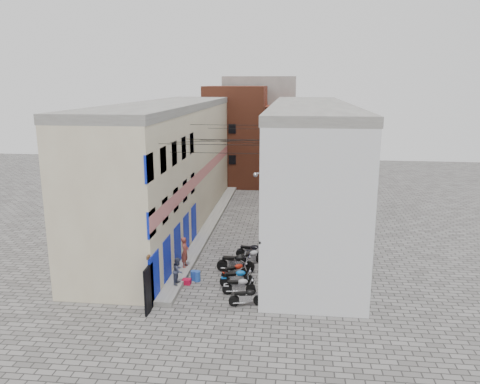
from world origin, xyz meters
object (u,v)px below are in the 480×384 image
at_px(water_jug_far, 194,275).
at_px(water_jug_near, 197,276).
at_px(motorcycle_b, 239,285).
at_px(red_crate, 187,282).
at_px(person_b, 178,271).
at_px(motorcycle_e, 236,262).
at_px(motorcycle_f, 251,256).
at_px(motorcycle_d, 236,270).
at_px(person_a, 185,252).
at_px(motorcycle_a, 247,296).
at_px(motorcycle_g, 251,250).
at_px(motorcycle_c, 237,277).

bearing_deg(water_jug_far, water_jug_near, -28.71).
bearing_deg(motorcycle_b, red_crate, -113.39).
bearing_deg(person_b, motorcycle_e, -41.49).
height_order(motorcycle_b, motorcycle_f, motorcycle_f).
distance_m(person_b, water_jug_near, 1.41).
bearing_deg(motorcycle_d, person_a, -136.63).
distance_m(motorcycle_b, person_a, 4.34).
relative_size(motorcycle_a, person_a, 1.00).
xyz_separation_m(person_a, person_b, (0.17, -2.28, -0.15)).
height_order(motorcycle_e, motorcycle_g, motorcycle_e).
bearing_deg(motorcycle_e, motorcycle_f, 148.05).
xyz_separation_m(person_a, red_crate, (0.48, -1.78, -0.97)).
bearing_deg(person_a, water_jug_far, -146.04).
distance_m(motorcycle_c, motorcycle_f, 3.03).
bearing_deg(motorcycle_f, motorcycle_d, -51.93).
height_order(motorcycle_b, motorcycle_c, motorcycle_c).
distance_m(motorcycle_b, motorcycle_c, 0.98).
relative_size(motorcycle_c, water_jug_near, 3.23).
relative_size(person_a, person_b, 1.22).
relative_size(motorcycle_b, person_a, 1.00).
xyz_separation_m(person_b, water_jug_near, (0.78, 0.96, -0.68)).
bearing_deg(red_crate, water_jug_far, 65.87).
distance_m(person_a, red_crate, 2.08).
xyz_separation_m(motorcycle_e, motorcycle_f, (0.75, 1.16, -0.11)).
height_order(motorcycle_d, motorcycle_f, motorcycle_f).
bearing_deg(motorcycle_c, person_a, -131.20).
relative_size(water_jug_far, red_crate, 1.14).
xyz_separation_m(motorcycle_a, motorcycle_e, (-1.02, 3.98, 0.12)).
bearing_deg(motorcycle_a, person_a, -145.58).
bearing_deg(motorcycle_d, red_crate, -99.77).
height_order(motorcycle_c, motorcycle_e, motorcycle_e).
xyz_separation_m(motorcycle_e, red_crate, (-2.36, -1.91, -0.48)).
bearing_deg(motorcycle_a, motorcycle_e, -176.31).
xyz_separation_m(person_a, water_jug_near, (0.95, -1.32, -0.83)).
bearing_deg(water_jug_far, motorcycle_f, 41.16).
distance_m(motorcycle_g, water_jug_near, 4.42).
relative_size(motorcycle_d, person_b, 1.19).
height_order(motorcycle_c, red_crate, motorcycle_c).
height_order(motorcycle_a, motorcycle_f, motorcycle_f).
bearing_deg(motorcycle_f, motorcycle_c, -43.07).
distance_m(motorcycle_c, red_crate, 2.69).
relative_size(motorcycle_a, motorcycle_f, 0.97).
relative_size(motorcycle_a, motorcycle_b, 0.99).
bearing_deg(motorcycle_g, water_jug_far, -34.86).
xyz_separation_m(motorcycle_a, motorcycle_g, (-0.33, 6.10, 0.05)).
bearing_deg(motorcycle_a, motorcycle_f, 172.29).
distance_m(motorcycle_e, motorcycle_g, 2.23).
height_order(person_b, water_jug_near, person_b).
xyz_separation_m(motorcycle_b, red_crate, (-2.90, 0.87, -0.36)).
distance_m(motorcycle_e, water_jug_far, 2.52).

